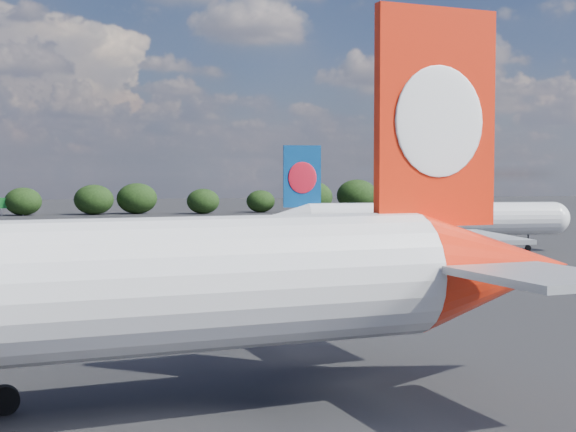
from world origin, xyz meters
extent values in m
plane|color=black|center=(0.00, 60.00, 0.00)|extent=(500.00, 500.00, 0.00)
cone|color=red|center=(24.82, 4.82, 5.70)|extent=(9.94, 7.14, 5.70)
cube|color=red|center=(21.45, 4.25, 12.99)|extent=(6.27, 1.61, 10.26)
ellipsoid|color=white|center=(21.51, 3.91, 12.78)|extent=(4.76, 1.02, 5.24)
ellipsoid|color=white|center=(21.39, 4.59, 12.78)|extent=(4.76, 1.02, 5.24)
cube|color=gray|center=(23.62, -1.74, 6.15)|extent=(6.20, 7.60, 0.34)
cube|color=gray|center=(21.53, 10.62, 6.15)|extent=(6.20, 7.60, 0.34)
cylinder|color=black|center=(1.89, 4.41, 0.63)|extent=(1.32, 0.71, 1.25)
cylinder|color=silver|center=(47.66, 67.31, 4.40)|extent=(33.63, 6.52, 4.40)
sphere|color=silver|center=(64.34, 66.24, 4.40)|extent=(4.67, 4.67, 4.40)
cone|color=silver|center=(27.48, 68.60, 4.40)|extent=(7.30, 4.84, 4.40)
cube|color=navy|center=(30.11, 68.43, 10.03)|extent=(4.86, 0.75, 7.92)
ellipsoid|color=red|center=(30.09, 68.17, 9.87)|extent=(3.70, 0.41, 4.05)
ellipsoid|color=red|center=(30.13, 68.69, 9.87)|extent=(3.70, 0.41, 4.05)
cube|color=gray|center=(28.93, 63.66, 4.75)|extent=(4.29, 5.52, 0.26)
cube|color=gray|center=(29.54, 73.31, 4.75)|extent=(4.29, 5.52, 0.26)
cube|color=gray|center=(48.69, 55.79, 2.99)|extent=(6.83, 17.92, 0.48)
cube|color=gray|center=(50.15, 78.61, 2.99)|extent=(6.83, 17.92, 0.48)
cylinder|color=gray|center=(50.73, 60.06, 1.85)|extent=(4.54, 2.65, 2.37)
cube|color=gray|center=(50.73, 60.06, 2.46)|extent=(1.95, 0.39, 1.06)
cylinder|color=gray|center=(51.62, 74.11, 1.85)|extent=(4.54, 2.65, 2.37)
cube|color=gray|center=(51.62, 74.11, 2.46)|extent=(1.95, 0.39, 1.06)
cylinder|color=black|center=(45.74, 64.79, 1.32)|extent=(0.26, 0.26, 2.20)
cylinder|color=black|center=(45.74, 64.79, 0.48)|extent=(0.99, 0.46, 0.97)
cylinder|color=black|center=(44.78, 64.85, 0.48)|extent=(0.99, 0.46, 0.97)
cylinder|color=black|center=(46.08, 70.05, 1.32)|extent=(0.26, 0.26, 2.20)
cylinder|color=black|center=(46.08, 70.05, 0.48)|extent=(0.99, 0.46, 0.97)
cylinder|color=black|center=(45.11, 70.12, 0.48)|extent=(0.99, 0.46, 0.97)
cylinder|color=black|center=(60.83, 66.47, 1.28)|extent=(0.22, 0.22, 2.20)
cylinder|color=black|center=(60.83, 66.47, 0.40)|extent=(0.81, 0.36, 0.79)
cube|color=#146522|center=(-18.00, 176.00, 3.20)|extent=(6.00, 0.30, 2.60)
cylinder|color=#96999F|center=(-20.50, 176.00, 1.00)|extent=(0.20, 0.20, 2.00)
cylinder|color=#96999F|center=(-15.50, 176.00, 1.00)|extent=(0.20, 0.20, 2.00)
cube|color=gold|center=(12.00, 182.00, 4.00)|extent=(5.00, 0.30, 3.00)
cylinder|color=#96999F|center=(12.00, 182.00, 1.25)|extent=(0.30, 0.30, 2.50)
ellipsoid|color=black|center=(-15.55, 177.38, 3.50)|extent=(9.09, 7.69, 6.99)
ellipsoid|color=black|center=(1.56, 177.78, 3.83)|extent=(9.97, 8.44, 7.67)
ellipsoid|color=black|center=(12.38, 179.93, 4.00)|extent=(10.40, 8.80, 8.00)
ellipsoid|color=black|center=(29.16, 176.09, 3.28)|extent=(8.52, 7.21, 6.55)
ellipsoid|color=black|center=(45.21, 181.04, 3.00)|extent=(7.80, 6.60, 6.00)
ellipsoid|color=black|center=(58.56, 176.68, 4.18)|extent=(10.87, 9.20, 8.36)
ellipsoid|color=black|center=(73.09, 183.59, 4.42)|extent=(11.49, 9.72, 8.84)
ellipsoid|color=black|center=(88.67, 182.24, 2.85)|extent=(7.41, 6.27, 5.70)
ellipsoid|color=black|center=(105.14, 182.14, 3.78)|extent=(9.82, 8.31, 7.56)
camera|label=1|loc=(6.58, -31.32, 10.32)|focal=50.00mm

